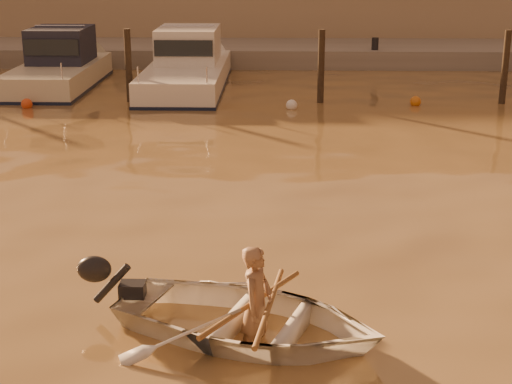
{
  "coord_description": "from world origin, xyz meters",
  "views": [
    {
      "loc": [
        -1.38,
        -7.7,
        4.25
      ],
      "look_at": [
        -1.69,
        3.24,
        0.75
      ],
      "focal_mm": 55.0,
      "sensor_mm": 36.0,
      "label": 1
    }
  ],
  "objects_px": {
    "dinghy": "(249,320)",
    "person": "(257,305)",
    "moored_boat_2": "(186,67)",
    "moored_boat_1": "(58,67)"
  },
  "relations": [
    {
      "from": "dinghy",
      "to": "person",
      "type": "bearing_deg",
      "value": -90.0
    },
    {
      "from": "person",
      "to": "moored_boat_2",
      "type": "xyz_separation_m",
      "value": [
        -2.56,
        15.79,
        0.23
      ]
    },
    {
      "from": "person",
      "to": "moored_boat_1",
      "type": "height_order",
      "value": "moored_boat_1"
    },
    {
      "from": "dinghy",
      "to": "moored_boat_1",
      "type": "relative_size",
      "value": 0.48
    },
    {
      "from": "person",
      "to": "moored_boat_1",
      "type": "distance_m",
      "value": 17.08
    },
    {
      "from": "person",
      "to": "moored_boat_1",
      "type": "bearing_deg",
      "value": 41.76
    },
    {
      "from": "dinghy",
      "to": "person",
      "type": "height_order",
      "value": "person"
    },
    {
      "from": "person",
      "to": "dinghy",
      "type": "bearing_deg",
      "value": 90.0
    },
    {
      "from": "moored_boat_1",
      "to": "person",
      "type": "bearing_deg",
      "value": -67.62
    },
    {
      "from": "dinghy",
      "to": "person",
      "type": "xyz_separation_m",
      "value": [
        0.09,
        -0.03,
        0.2
      ]
    }
  ]
}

